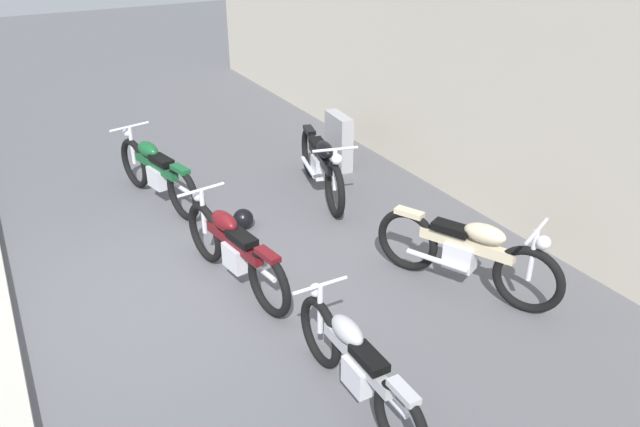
{
  "coord_description": "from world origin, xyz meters",
  "views": [
    {
      "loc": [
        5.67,
        -1.43,
        3.85
      ],
      "look_at": [
        0.05,
        1.7,
        0.55
      ],
      "focal_mm": 34.74,
      "sensor_mm": 36.0,
      "label": 1
    }
  ],
  "objects_px": {
    "motorcycle_silver": "(356,365)",
    "motorcycle_cream": "(467,253)",
    "motorcycle_green": "(156,171)",
    "stone_marker": "(339,141)",
    "motorcycle_maroon": "(234,249)",
    "motorcycle_black": "(321,164)",
    "helmet": "(243,219)"
  },
  "relations": [
    {
      "from": "motorcycle_silver",
      "to": "motorcycle_cream",
      "type": "height_order",
      "value": "motorcycle_cream"
    },
    {
      "from": "motorcycle_green",
      "to": "motorcycle_black",
      "type": "bearing_deg",
      "value": -125.62
    },
    {
      "from": "motorcycle_maroon",
      "to": "motorcycle_cream",
      "type": "relative_size",
      "value": 1.04
    },
    {
      "from": "stone_marker",
      "to": "motorcycle_green",
      "type": "xyz_separation_m",
      "value": [
        -0.12,
        -2.87,
        0.03
      ]
    },
    {
      "from": "stone_marker",
      "to": "motorcycle_cream",
      "type": "relative_size",
      "value": 0.43
    },
    {
      "from": "motorcycle_silver",
      "to": "motorcycle_black",
      "type": "height_order",
      "value": "motorcycle_black"
    },
    {
      "from": "motorcycle_maroon",
      "to": "motorcycle_green",
      "type": "bearing_deg",
      "value": -5.12
    },
    {
      "from": "helmet",
      "to": "motorcycle_silver",
      "type": "bearing_deg",
      "value": -6.62
    },
    {
      "from": "helmet",
      "to": "motorcycle_maroon",
      "type": "height_order",
      "value": "motorcycle_maroon"
    },
    {
      "from": "motorcycle_maroon",
      "to": "motorcycle_green",
      "type": "height_order",
      "value": "motorcycle_green"
    },
    {
      "from": "motorcycle_silver",
      "to": "motorcycle_green",
      "type": "bearing_deg",
      "value": 4.1
    },
    {
      "from": "motorcycle_black",
      "to": "stone_marker",
      "type": "bearing_deg",
      "value": 150.88
    },
    {
      "from": "motorcycle_maroon",
      "to": "motorcycle_black",
      "type": "xyz_separation_m",
      "value": [
        -1.57,
        1.97,
        0.02
      ]
    },
    {
      "from": "stone_marker",
      "to": "motorcycle_black",
      "type": "bearing_deg",
      "value": -43.56
    },
    {
      "from": "motorcycle_silver",
      "to": "motorcycle_green",
      "type": "xyz_separation_m",
      "value": [
        -4.68,
        -0.34,
        0.04
      ]
    },
    {
      "from": "motorcycle_maroon",
      "to": "motorcycle_black",
      "type": "bearing_deg",
      "value": -59.89
    },
    {
      "from": "helmet",
      "to": "motorcycle_silver",
      "type": "xyz_separation_m",
      "value": [
        3.36,
        -0.39,
        0.28
      ]
    },
    {
      "from": "motorcycle_silver",
      "to": "motorcycle_maroon",
      "type": "distance_m",
      "value": 2.21
    },
    {
      "from": "motorcycle_cream",
      "to": "motorcycle_green",
      "type": "bearing_deg",
      "value": -174.05
    },
    {
      "from": "motorcycle_maroon",
      "to": "motorcycle_silver",
      "type": "bearing_deg",
      "value": 176.51
    },
    {
      "from": "motorcycle_cream",
      "to": "stone_marker",
      "type": "bearing_deg",
      "value": 145.85
    },
    {
      "from": "helmet",
      "to": "motorcycle_green",
      "type": "distance_m",
      "value": 1.54
    },
    {
      "from": "helmet",
      "to": "motorcycle_maroon",
      "type": "distance_m",
      "value": 1.34
    },
    {
      "from": "motorcycle_silver",
      "to": "motorcycle_green",
      "type": "distance_m",
      "value": 4.69
    },
    {
      "from": "stone_marker",
      "to": "motorcycle_cream",
      "type": "distance_m",
      "value": 3.71
    },
    {
      "from": "motorcycle_maroon",
      "to": "stone_marker",
      "type": "bearing_deg",
      "value": -57.52
    },
    {
      "from": "motorcycle_black",
      "to": "motorcycle_cream",
      "type": "xyz_separation_m",
      "value": [
        2.88,
        0.17,
        -0.01
      ]
    },
    {
      "from": "helmet",
      "to": "motorcycle_cream",
      "type": "xyz_separation_m",
      "value": [
        2.47,
        1.56,
        0.33
      ]
    },
    {
      "from": "stone_marker",
      "to": "helmet",
      "type": "height_order",
      "value": "stone_marker"
    },
    {
      "from": "motorcycle_black",
      "to": "motorcycle_maroon",
      "type": "bearing_deg",
      "value": -36.97
    },
    {
      "from": "helmet",
      "to": "motorcycle_black",
      "type": "height_order",
      "value": "motorcycle_black"
    },
    {
      "from": "helmet",
      "to": "stone_marker",
      "type": "bearing_deg",
      "value": 119.16
    }
  ]
}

